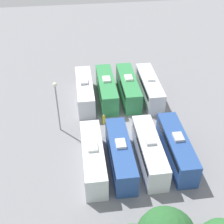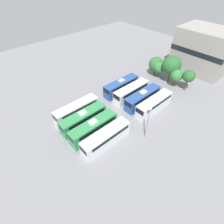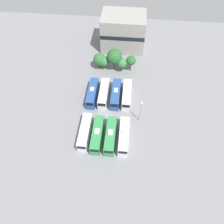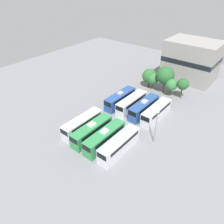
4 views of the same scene
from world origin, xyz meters
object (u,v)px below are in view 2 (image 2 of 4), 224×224
(depot_building, at_px, (204,50))
(bus_5, at_px, (131,91))
(bus_0, at_px, (77,110))
(bus_4, at_px, (121,86))
(tree_4, at_px, (189,76))
(worker_person, at_px, (121,119))
(bus_3, at_px, (106,137))
(tree_1, at_px, (159,67))
(tree_3, at_px, (177,76))
(tree_0, at_px, (156,64))
(bus_6, at_px, (143,98))
(bus_1, at_px, (84,119))
(bus_2, at_px, (94,128))
(tree_2, at_px, (172,65))
(light_pole, at_px, (148,118))
(bus_7, at_px, (154,104))

(depot_building, bearing_deg, bus_5, -98.23)
(bus_0, height_order, depot_building, depot_building)
(bus_4, bearing_deg, tree_4, 50.50)
(worker_person, bearing_deg, bus_3, -69.84)
(tree_1, bearing_deg, bus_5, -83.47)
(bus_0, bearing_deg, bus_5, 76.85)
(bus_4, height_order, worker_person, bus_4)
(tree_1, xyz_separation_m, tree_3, (6.17, -0.75, 0.25))
(bus_0, distance_m, tree_0, 28.29)
(bus_4, xyz_separation_m, bus_6, (7.21, 0.25, 0.00))
(bus_1, xyz_separation_m, bus_4, (-3.58, 14.75, 0.00))
(bus_2, xyz_separation_m, tree_2, (-1.58, 28.57, 3.38))
(tree_2, bearing_deg, bus_3, -79.76)
(light_pole, relative_size, tree_2, 1.01)
(bus_3, relative_size, tree_3, 2.04)
(tree_4, bearing_deg, bus_4, -129.50)
(tree_1, xyz_separation_m, depot_building, (5.52, 13.88, 3.08))
(tree_1, relative_size, tree_3, 0.96)
(light_pole, bearing_deg, bus_7, 117.13)
(bus_2, xyz_separation_m, tree_4, (4.04, 28.33, 2.45))
(bus_1, bearing_deg, bus_7, 65.04)
(tree_0, bearing_deg, bus_7, -53.34)
(light_pole, bearing_deg, tree_4, 99.44)
(bus_1, height_order, bus_2, same)
(bus_2, xyz_separation_m, bus_4, (-7.13, 14.78, 0.00))
(light_pole, bearing_deg, bus_0, -155.57)
(bus_2, distance_m, tree_3, 27.79)
(bus_6, distance_m, tree_0, 15.44)
(bus_7, bearing_deg, bus_6, -178.41)
(bus_0, bearing_deg, bus_3, -1.80)
(bus_7, bearing_deg, tree_2, 110.58)
(tree_4, xyz_separation_m, depot_building, (-3.66, 14.02, 1.99))
(bus_1, bearing_deg, worker_person, 54.41)
(bus_3, distance_m, light_pole, 8.73)
(bus_2, xyz_separation_m, tree_1, (-5.14, 28.47, 1.36))
(tree_1, bearing_deg, tree_2, 1.75)
(tree_4, height_order, depot_building, depot_building)
(bus_2, xyz_separation_m, bus_3, (3.54, 0.23, 0.00))
(bus_5, xyz_separation_m, tree_2, (2.01, 13.66, 3.38))
(light_pole, bearing_deg, tree_0, 123.38)
(depot_building, bearing_deg, bus_2, -90.52)
(bus_7, height_order, worker_person, bus_7)
(tree_0, height_order, tree_4, tree_4)
(bus_5, bearing_deg, tree_4, 60.39)
(bus_3, bearing_deg, tree_0, 109.73)
(worker_person, bearing_deg, bus_5, 120.00)
(bus_5, relative_size, light_pole, 1.33)
(bus_5, relative_size, tree_0, 1.84)
(bus_3, height_order, tree_4, tree_4)
(tree_2, bearing_deg, bus_2, -86.84)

